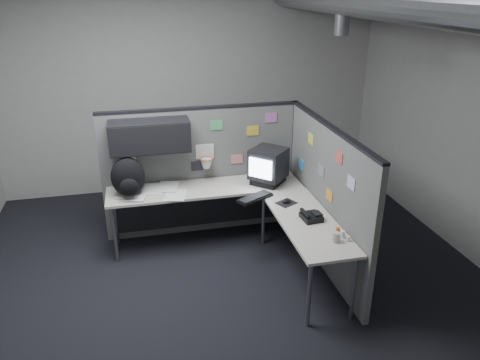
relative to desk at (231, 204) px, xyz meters
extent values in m
cube|color=black|center=(-0.15, -0.70, -0.62)|extent=(5.60, 5.60, 0.01)
cube|color=#9E9E99|center=(-0.15, 2.10, 0.99)|extent=(5.60, 0.01, 3.20)
cylinder|color=slate|center=(1.25, 0.10, 1.99)|extent=(0.16, 0.16, 0.30)
cube|color=#5D5F5C|center=(-0.23, 0.60, 0.19)|extent=(2.43, 0.06, 1.60)
cube|color=black|center=(-0.23, 0.60, 1.00)|extent=(2.43, 0.07, 0.03)
cube|color=black|center=(0.95, 0.60, 0.19)|extent=(0.07, 0.07, 1.60)
cube|color=black|center=(-0.85, 0.40, 0.76)|extent=(0.90, 0.35, 0.35)
cube|color=black|center=(-0.85, 0.22, 0.76)|extent=(0.90, 0.02, 0.33)
cube|color=silver|center=(-0.20, 0.56, 0.47)|extent=(0.22, 0.02, 0.18)
torus|color=#D85914|center=(-0.20, 0.47, 0.41)|extent=(0.16, 0.16, 0.01)
cone|color=white|center=(-0.20, 0.47, 0.35)|extent=(0.14, 0.14, 0.11)
cube|color=silver|center=(-1.10, 0.56, 0.41)|extent=(0.15, 0.01, 0.12)
cube|color=#4CB266|center=(-0.05, 0.56, 0.79)|extent=(0.15, 0.01, 0.12)
cube|color=#D87F7F|center=(0.20, 0.56, 0.34)|extent=(0.15, 0.01, 0.12)
cube|color=gold|center=(0.40, 0.56, 0.69)|extent=(0.15, 0.01, 0.12)
cube|color=#B266B2|center=(0.63, 0.56, 0.84)|extent=(0.15, 0.01, 0.12)
cube|color=#26262D|center=(-0.30, 0.56, 0.29)|extent=(0.15, 0.01, 0.12)
cube|color=#5D5F5C|center=(0.95, -0.49, 0.19)|extent=(0.06, 2.23, 1.60)
cube|color=black|center=(0.95, -0.49, 1.00)|extent=(0.07, 2.23, 0.03)
cube|color=#E5D84C|center=(0.92, -0.05, 0.74)|extent=(0.01, 0.15, 0.12)
cube|color=gray|center=(0.92, -0.40, 0.49)|extent=(0.01, 0.15, 0.12)
cube|color=#CC4C4C|center=(0.92, -0.80, 0.79)|extent=(0.01, 0.15, 0.12)
cube|color=#337FCC|center=(0.92, 0.20, 0.34)|extent=(0.01, 0.15, 0.12)
cube|color=silver|center=(0.92, -1.10, 0.64)|extent=(0.01, 0.15, 0.12)
cube|color=orange|center=(0.92, -0.65, 0.31)|extent=(0.01, 0.15, 0.12)
cube|color=beige|center=(-0.25, 0.28, 0.10)|extent=(2.30, 0.56, 0.03)
cube|color=beige|center=(0.63, -0.78, 0.10)|extent=(0.56, 1.55, 0.03)
cube|color=black|center=(-0.25, 0.50, -0.21)|extent=(2.18, 0.02, 0.55)
cylinder|color=gray|center=(-1.33, 0.06, -0.26)|extent=(0.04, 0.04, 0.70)
cylinder|color=gray|center=(-1.33, 0.50, -0.26)|extent=(0.04, 0.04, 0.70)
cylinder|color=gray|center=(0.41, 0.06, -0.26)|extent=(0.04, 0.04, 0.70)
cylinder|color=gray|center=(0.41, -1.48, -0.26)|extent=(0.04, 0.04, 0.70)
cylinder|color=gray|center=(0.85, -1.48, -0.26)|extent=(0.04, 0.04, 0.70)
cube|color=black|center=(0.52, 0.25, 0.15)|extent=(0.48, 0.48, 0.07)
cube|color=black|center=(0.52, 0.25, 0.37)|extent=(0.53, 0.53, 0.36)
cube|color=#D1E0F9|center=(0.38, 0.10, 0.37)|extent=(0.22, 0.21, 0.23)
cube|color=black|center=(0.24, -0.17, 0.13)|extent=(0.45, 0.35, 0.03)
cube|color=black|center=(0.24, -0.17, 0.15)|extent=(0.42, 0.31, 0.01)
cube|color=black|center=(0.55, -0.35, 0.12)|extent=(0.26, 0.24, 0.01)
ellipsoid|color=black|center=(0.55, -0.35, 0.14)|extent=(0.11, 0.09, 0.04)
cube|color=black|center=(0.68, -0.78, 0.15)|extent=(0.20, 0.22, 0.06)
cylinder|color=black|center=(0.62, -0.77, 0.19)|extent=(0.06, 0.19, 0.04)
cube|color=black|center=(0.74, -0.78, 0.18)|extent=(0.09, 0.12, 0.02)
cylinder|color=silver|center=(0.84, -1.19, 0.15)|extent=(0.05, 0.05, 0.07)
cylinder|color=silver|center=(0.77, -1.24, 0.15)|extent=(0.04, 0.04, 0.06)
cylinder|color=silver|center=(0.86, -1.26, 0.14)|extent=(0.04, 0.04, 0.05)
cylinder|color=#D85914|center=(0.81, -1.14, 0.16)|extent=(0.04, 0.04, 0.08)
cylinder|color=beige|center=(0.74, -1.25, 0.17)|extent=(0.09, 0.09, 0.10)
cube|color=white|center=(-0.62, 0.14, 0.12)|extent=(0.30, 0.38, 0.00)
cube|color=white|center=(-0.85, 0.37, 0.12)|extent=(0.30, 0.37, 0.00)
cube|color=white|center=(-1.15, 0.32, 0.13)|extent=(0.30, 0.37, 0.00)
cube|color=white|center=(-0.67, 0.38, 0.13)|extent=(0.30, 0.37, 0.00)
cube|color=white|center=(-1.06, 0.21, 0.13)|extent=(0.30, 0.37, 0.00)
ellipsoid|color=black|center=(-1.12, 0.24, 0.35)|extent=(0.44, 0.38, 0.46)
ellipsoid|color=black|center=(-1.12, 0.09, 0.29)|extent=(0.23, 0.17, 0.21)
camera|label=1|loc=(-1.00, -4.76, 2.36)|focal=35.00mm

